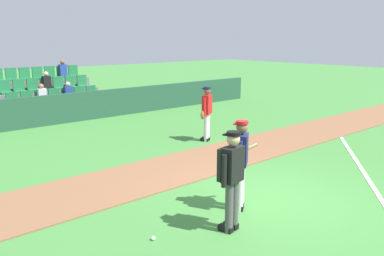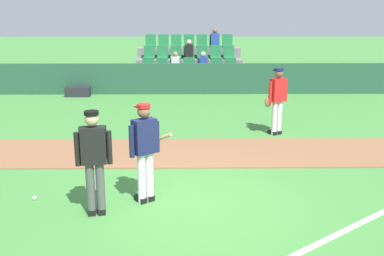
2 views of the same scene
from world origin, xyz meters
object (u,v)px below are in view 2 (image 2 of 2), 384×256
(batter_navy_jersey, at_px, (145,149))
(umpire_home_plate, at_px, (94,157))
(equipment_bag, at_px, (78,92))
(runner_red_jersey, at_px, (277,99))
(baseball, at_px, (34,198))

(batter_navy_jersey, relative_size, umpire_home_plate, 1.00)
(umpire_home_plate, xyz_separation_m, equipment_bag, (-2.53, 10.00, -0.82))
(umpire_home_plate, distance_m, equipment_bag, 10.35)
(umpire_home_plate, bearing_deg, runner_red_jersey, 51.07)
(runner_red_jersey, height_order, equipment_bag, runner_red_jersey)
(baseball, distance_m, equipment_bag, 9.51)
(batter_navy_jersey, height_order, umpire_home_plate, same)
(baseball, bearing_deg, batter_navy_jersey, -2.43)
(batter_navy_jersey, relative_size, runner_red_jersey, 1.00)
(umpire_home_plate, xyz_separation_m, runner_red_jersey, (3.85, 4.77, -0.04))
(umpire_home_plate, height_order, equipment_bag, umpire_home_plate)
(umpire_home_plate, relative_size, equipment_bag, 1.96)
(batter_navy_jersey, xyz_separation_m, umpire_home_plate, (-0.78, -0.50, 0.03))
(runner_red_jersey, relative_size, baseball, 23.78)
(umpire_home_plate, height_order, runner_red_jersey, same)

